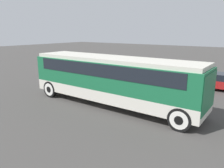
# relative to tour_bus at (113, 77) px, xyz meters

# --- Properties ---
(ground_plane) EXTENTS (120.00, 120.00, 0.00)m
(ground_plane) POSITION_rel_tour_bus_xyz_m (-0.10, -0.00, -1.86)
(ground_plane) COLOR #423F3D
(tour_bus) EXTENTS (11.38, 2.65, 3.06)m
(tour_bus) POSITION_rel_tour_bus_xyz_m (0.00, 0.00, 0.00)
(tour_bus) COLOR silver
(tour_bus) RESTS_ON ground_plane
(parked_car_near) EXTENTS (4.35, 1.97, 1.32)m
(parked_car_near) POSITION_rel_tour_bus_xyz_m (4.37, 8.17, -1.19)
(parked_car_near) COLOR maroon
(parked_car_near) RESTS_ON ground_plane
(parked_car_mid) EXTENTS (4.30, 1.85, 1.42)m
(parked_car_mid) POSITION_rel_tour_bus_xyz_m (-2.88, 8.05, -1.15)
(parked_car_mid) COLOR #7A6B5B
(parked_car_mid) RESTS_ON ground_plane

